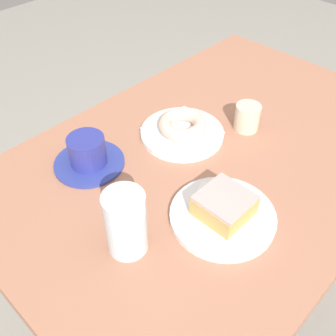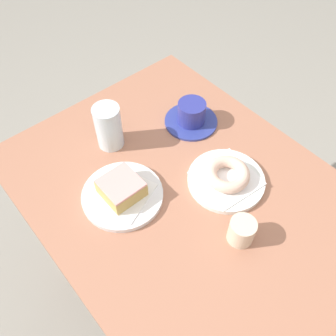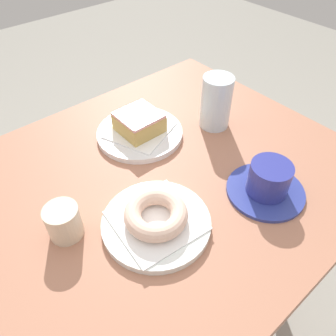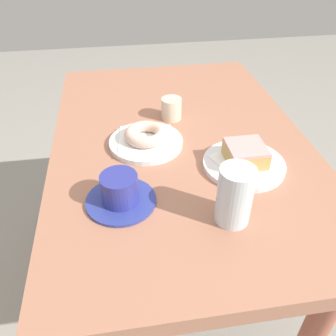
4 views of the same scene
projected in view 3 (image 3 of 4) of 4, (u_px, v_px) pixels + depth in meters
table at (123, 232)px, 0.71m from camera, size 1.03×0.68×0.73m
plate_glazed_square at (140, 133)px, 0.77m from camera, size 0.20×0.20×0.01m
napkin_glazed_square at (140, 130)px, 0.76m from camera, size 0.16×0.16×0.00m
donut_glazed_square at (139, 122)px, 0.74m from camera, size 0.09×0.09×0.04m
plate_sugar_ring at (156, 223)px, 0.58m from camera, size 0.19×0.19×0.01m
napkin_sugar_ring at (156, 220)px, 0.58m from camera, size 0.15×0.15×0.00m
donut_sugar_ring at (156, 214)px, 0.57m from camera, size 0.11×0.11×0.03m
water_glass at (216, 102)px, 0.76m from camera, size 0.07×0.07×0.13m
coffee_cup at (268, 182)px, 0.62m from camera, size 0.15×0.15×0.07m
sugar_jar at (64, 222)px, 0.56m from camera, size 0.06×0.06×0.06m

